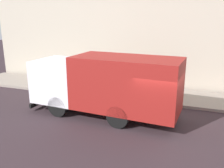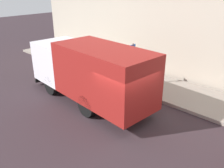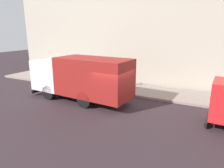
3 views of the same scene
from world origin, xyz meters
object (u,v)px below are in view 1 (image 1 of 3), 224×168
(traffic_cone_orange, at_px, (62,85))
(street_sign_post, at_px, (131,73))
(large_utility_truck, at_px, (105,83))
(pedestrian_walking, at_px, (106,74))

(traffic_cone_orange, height_order, street_sign_post, street_sign_post)
(large_utility_truck, xyz_separation_m, street_sign_post, (2.87, -0.55, -0.07))
(pedestrian_walking, distance_m, street_sign_post, 3.09)
(traffic_cone_orange, bearing_deg, large_utility_truck, -122.87)
(large_utility_truck, relative_size, traffic_cone_orange, 11.12)
(pedestrian_walking, bearing_deg, traffic_cone_orange, -94.54)
(traffic_cone_orange, xyz_separation_m, street_sign_post, (0.14, -4.79, 1.16))
(large_utility_truck, distance_m, traffic_cone_orange, 5.19)
(large_utility_truck, xyz_separation_m, pedestrian_walking, (4.78, 1.79, -0.73))
(traffic_cone_orange, relative_size, street_sign_post, 0.28)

